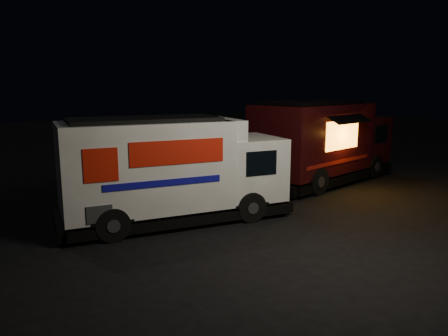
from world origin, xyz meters
The scene contains 3 objects.
ground centered at (0.00, 0.00, 0.00)m, with size 80.00×80.00×0.00m, color black.
white_truck centered at (-2.08, 1.16, 1.48)m, with size 6.54×2.23×2.97m, color white, non-canonical shape.
red_truck centered at (5.25, 2.48, 1.61)m, with size 6.92×2.55×3.22m, color #330910, non-canonical shape.
Camera 1 is at (-7.66, -9.56, 3.82)m, focal length 35.00 mm.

